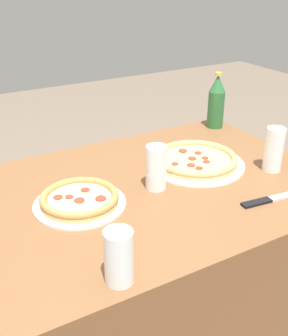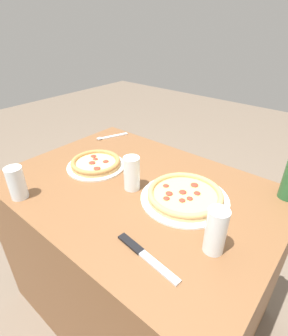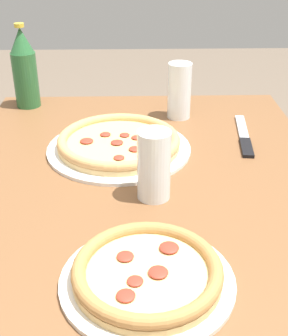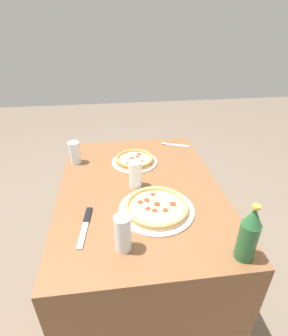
{
  "view_description": "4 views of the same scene",
  "coord_description": "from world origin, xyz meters",
  "px_view_note": "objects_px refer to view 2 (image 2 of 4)",
  "views": [
    {
      "loc": [
        -0.6,
        -0.98,
        1.37
      ],
      "look_at": [
        -0.04,
        -0.01,
        0.83
      ],
      "focal_mm": 45.0,
      "sensor_mm": 36.0,
      "label": 1
    },
    {
      "loc": [
        0.58,
        -0.65,
        1.35
      ],
      "look_at": [
        0.0,
        0.04,
        0.82
      ],
      "focal_mm": 28.0,
      "sensor_mm": 36.0,
      "label": 2
    },
    {
      "loc": [
        -0.77,
        0.02,
        1.24
      ],
      "look_at": [
        -0.05,
        -0.0,
        0.84
      ],
      "focal_mm": 50.0,
      "sensor_mm": 36.0,
      "label": 3
    },
    {
      "loc": [
        1.07,
        -0.12,
        1.5
      ],
      "look_at": [
        -0.05,
        0.03,
        0.83
      ],
      "focal_mm": 28.0,
      "sensor_mm": 36.0,
      "label": 4
    }
  ],
  "objects_px": {
    "pizza_salami": "(95,164)",
    "knife": "(144,255)",
    "spoon": "(109,137)",
    "glass_red_wine": "(215,233)",
    "pizza_veggie": "(185,195)",
    "glass_iced_tea": "(17,184)",
    "glass_water": "(132,175)"
  },
  "relations": [
    {
      "from": "pizza_salami",
      "to": "knife",
      "type": "distance_m",
      "value": 0.55
    },
    {
      "from": "knife",
      "to": "spoon",
      "type": "relative_size",
      "value": 1.31
    },
    {
      "from": "glass_red_wine",
      "to": "pizza_veggie",
      "type": "bearing_deg",
      "value": 141.56
    },
    {
      "from": "pizza_salami",
      "to": "pizza_veggie",
      "type": "relative_size",
      "value": 0.79
    },
    {
      "from": "glass_iced_tea",
      "to": "pizza_veggie",
      "type": "bearing_deg",
      "value": 38.64
    },
    {
      "from": "glass_water",
      "to": "spoon",
      "type": "relative_size",
      "value": 0.76
    },
    {
      "from": "glass_red_wine",
      "to": "knife",
      "type": "xyz_separation_m",
      "value": [
        -0.14,
        -0.15,
        -0.06
      ]
    },
    {
      "from": "glass_red_wine",
      "to": "spoon",
      "type": "height_order",
      "value": "glass_red_wine"
    },
    {
      "from": "glass_iced_tea",
      "to": "glass_water",
      "type": "bearing_deg",
      "value": 48.02
    },
    {
      "from": "glass_water",
      "to": "knife",
      "type": "height_order",
      "value": "glass_water"
    },
    {
      "from": "pizza_veggie",
      "to": "glass_iced_tea",
      "type": "xyz_separation_m",
      "value": [
        -0.49,
        -0.39,
        0.04
      ]
    },
    {
      "from": "glass_water",
      "to": "knife",
      "type": "relative_size",
      "value": 0.58
    },
    {
      "from": "pizza_veggie",
      "to": "spoon",
      "type": "height_order",
      "value": "pizza_veggie"
    },
    {
      "from": "glass_water",
      "to": "glass_iced_tea",
      "type": "distance_m",
      "value": 0.43
    },
    {
      "from": "pizza_veggie",
      "to": "glass_iced_tea",
      "type": "relative_size",
      "value": 2.6
    },
    {
      "from": "pizza_salami",
      "to": "glass_red_wine",
      "type": "height_order",
      "value": "glass_red_wine"
    },
    {
      "from": "pizza_salami",
      "to": "glass_water",
      "type": "bearing_deg",
      "value": -3.91
    },
    {
      "from": "knife",
      "to": "glass_water",
      "type": "bearing_deg",
      "value": 138.04
    },
    {
      "from": "pizza_salami",
      "to": "pizza_veggie",
      "type": "xyz_separation_m",
      "value": [
        0.44,
        0.05,
        0.0
      ]
    },
    {
      "from": "glass_red_wine",
      "to": "spoon",
      "type": "xyz_separation_m",
      "value": [
        -0.83,
        0.37,
        -0.06
      ]
    },
    {
      "from": "pizza_salami",
      "to": "glass_iced_tea",
      "type": "height_order",
      "value": "glass_iced_tea"
    },
    {
      "from": "glass_red_wine",
      "to": "spoon",
      "type": "relative_size",
      "value": 0.81
    },
    {
      "from": "pizza_salami",
      "to": "glass_water",
      "type": "xyz_separation_m",
      "value": [
        0.24,
        -0.02,
        0.04
      ]
    },
    {
      "from": "spoon",
      "to": "pizza_salami",
      "type": "bearing_deg",
      "value": -53.92
    },
    {
      "from": "glass_water",
      "to": "glass_red_wine",
      "type": "relative_size",
      "value": 0.94
    },
    {
      "from": "knife",
      "to": "spoon",
      "type": "distance_m",
      "value": 0.87
    },
    {
      "from": "glass_iced_tea",
      "to": "spoon",
      "type": "height_order",
      "value": "glass_iced_tea"
    },
    {
      "from": "pizza_veggie",
      "to": "spoon",
      "type": "distance_m",
      "value": 0.67
    },
    {
      "from": "glass_water",
      "to": "spoon",
      "type": "xyz_separation_m",
      "value": [
        -0.44,
        0.29,
        -0.06
      ]
    },
    {
      "from": "knife",
      "to": "pizza_veggie",
      "type": "bearing_deg",
      "value": 100.56
    },
    {
      "from": "knife",
      "to": "spoon",
      "type": "height_order",
      "value": "spoon"
    },
    {
      "from": "pizza_salami",
      "to": "pizza_veggie",
      "type": "distance_m",
      "value": 0.44
    }
  ]
}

